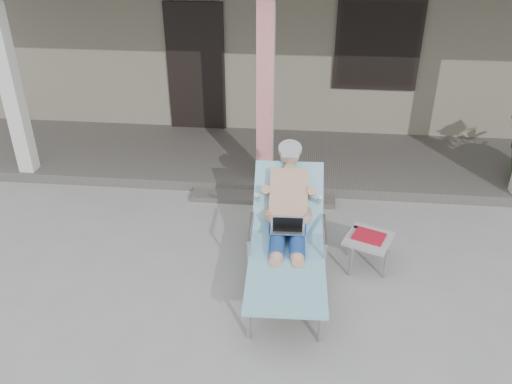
# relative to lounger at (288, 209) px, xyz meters

# --- Properties ---
(ground) EXTENTS (60.00, 60.00, 0.00)m
(ground) POSITION_rel_lounger_xyz_m (-0.41, -0.28, -0.84)
(ground) COLOR #9E9E99
(ground) RESTS_ON ground
(house) EXTENTS (10.40, 5.40, 3.30)m
(house) POSITION_rel_lounger_xyz_m (-0.41, 6.22, 0.82)
(house) COLOR gray
(house) RESTS_ON ground
(porch_deck) EXTENTS (10.00, 2.00, 0.15)m
(porch_deck) POSITION_rel_lounger_xyz_m (-0.41, 2.72, -0.77)
(porch_deck) COLOR #605B56
(porch_deck) RESTS_ON ground
(porch_step) EXTENTS (2.00, 0.30, 0.07)m
(porch_step) POSITION_rel_lounger_xyz_m (-0.41, 1.57, -0.81)
(porch_step) COLOR #605B56
(porch_step) RESTS_ON ground
(lounger) EXTENTS (0.86, 2.13, 1.37)m
(lounger) POSITION_rel_lounger_xyz_m (0.00, 0.00, 0.00)
(lounger) COLOR #B7B7BC
(lounger) RESTS_ON ground
(side_table) EXTENTS (0.63, 0.63, 0.43)m
(side_table) POSITION_rel_lounger_xyz_m (0.91, 0.21, -0.48)
(side_table) COLOR #AEAEA9
(side_table) RESTS_ON ground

